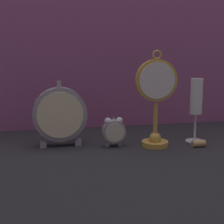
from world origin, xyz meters
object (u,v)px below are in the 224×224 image
Objects in this scene: alarm_clock_twin_bell at (114,131)px; champagne_flute at (196,102)px; mantel_clock_silver at (60,115)px; wine_cork at (199,143)px; pocket_watch_on_stand at (156,101)px.

champagne_flute reaches higher than alarm_clock_twin_bell.
mantel_clock_silver is 0.45m from champagne_flute.
alarm_clock_twin_bell reaches higher than wine_cork.
pocket_watch_on_stand is at bearing -9.42° from alarm_clock_twin_bell.
alarm_clock_twin_bell is 0.18m from mantel_clock_silver.
mantel_clock_silver is 0.45m from wine_cork.
pocket_watch_on_stand is at bearing -169.24° from champagne_flute.
mantel_clock_silver is 0.99× the size of champagne_flute.
mantel_clock_silver is at bearing 175.88° from champagne_flute.
champagne_flute is 0.14m from wine_cork.
pocket_watch_on_stand is 0.31m from mantel_clock_silver.
champagne_flute is (0.15, 0.03, -0.01)m from pocket_watch_on_stand.
wine_cork is at bearing -12.20° from alarm_clock_twin_bell.
alarm_clock_twin_bell is at bearing -12.97° from mantel_clock_silver.
mantel_clock_silver is at bearing 167.03° from alarm_clock_twin_bell.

